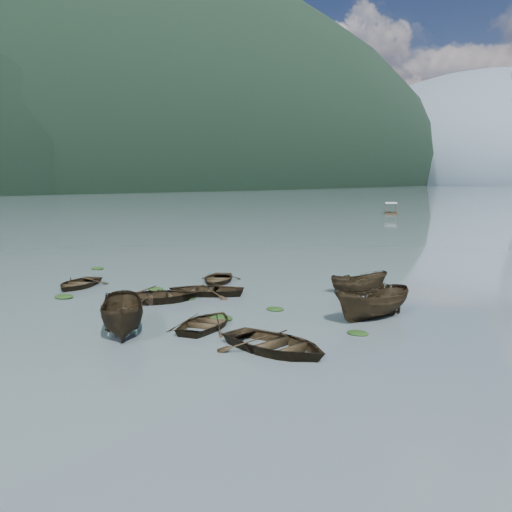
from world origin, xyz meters
The scene contains 21 objects.
ground_plane centered at (0.00, 0.00, 0.00)m, with size 2400.00×2400.00×0.00m, color #4C5A5F.
left_ridge_far centered at (-480.00, 250.00, 0.00)m, with size 560.00×1400.00×380.00m, color black.
haze_mtn_a centered at (-260.00, 900.00, 0.00)m, with size 520.00×520.00×280.00m, color #475666.
rowboat_0 centered at (-8.74, 4.58, 0.00)m, with size 2.95×4.13×0.86m, color black.
rowboat_1 centered at (-1.41, 4.84, 0.00)m, with size 3.57×5.00×1.03m, color black.
rowboat_2 centered at (2.69, -0.55, 0.00)m, with size 1.89×5.03×1.94m, color black.
rowboat_3 centered at (4.79, 2.61, 0.00)m, with size 2.88×4.04×0.84m, color black.
rowboat_4 centered at (9.56, 1.71, 0.00)m, with size 3.50×4.90×1.01m, color black.
rowboat_5 centered at (9.99, 9.02, 0.00)m, with size 1.83×4.87×1.88m, color black.
rowboat_6 centered at (-3.02, 11.61, 0.00)m, with size 2.89×4.04×0.84m, color black.
rowboat_7 centered at (-0.72, 8.11, 0.00)m, with size 3.25×4.55×0.94m, color black.
rowboat_8 centered at (6.02, 14.67, 0.00)m, with size 1.41×3.76×1.45m, color black.
weed_clump_0 centered at (-6.39, 2.09, 0.00)m, with size 1.24×1.02×0.27m, color black.
weed_clump_1 centered at (-4.12, 7.11, 0.00)m, with size 1.08×0.86×0.24m, color black.
weed_clump_2 centered at (4.21, 4.15, 0.00)m, with size 1.34×1.07×0.29m, color black.
weed_clump_3 centered at (3.75, 4.43, 0.00)m, with size 0.81×0.68×0.18m, color black.
weed_clump_4 centered at (10.80, 6.13, 0.00)m, with size 1.01×0.80×0.21m, color black.
weed_clump_5 centered at (-14.02, 9.73, 0.00)m, with size 1.09×0.88×0.23m, color black.
weed_clump_6 centered at (-0.61, 6.47, 0.00)m, with size 0.95×0.79×0.20m, color black.
weed_clump_7 centered at (5.04, 7.52, 0.00)m, with size 1.00×0.80×0.22m, color black.
pontoon_left centered at (-29.17, 89.72, 0.00)m, with size 2.38×5.72×2.19m, color black, non-canonical shape.
Camera 1 is at (23.13, -15.89, 6.86)m, focal length 40.00 mm.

